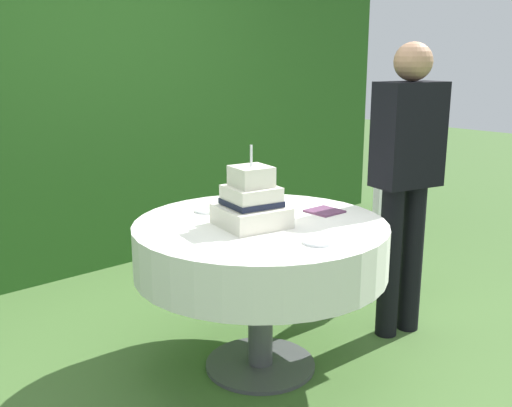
# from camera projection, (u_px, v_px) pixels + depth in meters

# --- Properties ---
(ground_plane) EXTENTS (20.00, 20.00, 0.00)m
(ground_plane) POSITION_uv_depth(u_px,v_px,m) (260.00, 366.00, 3.00)
(ground_plane) COLOR #476B33
(foliage_hedge) EXTENTS (6.18, 0.52, 2.55)m
(foliage_hedge) POSITION_uv_depth(u_px,v_px,m) (65.00, 92.00, 4.19)
(foliage_hedge) COLOR #28561E
(foliage_hedge) RESTS_ON ground_plane
(cake_table) EXTENTS (1.22, 1.22, 0.76)m
(cake_table) POSITION_uv_depth(u_px,v_px,m) (261.00, 248.00, 2.85)
(cake_table) COLOR #4C4C51
(cake_table) RESTS_ON ground_plane
(wedding_cake) EXTENTS (0.34, 0.34, 0.38)m
(wedding_cake) POSITION_uv_depth(u_px,v_px,m) (252.00, 203.00, 2.75)
(wedding_cake) COLOR silver
(wedding_cake) RESTS_ON cake_table
(serving_plate_near) EXTENTS (0.11, 0.11, 0.01)m
(serving_plate_near) POSITION_uv_depth(u_px,v_px,m) (274.00, 205.00, 3.13)
(serving_plate_near) COLOR white
(serving_plate_near) RESTS_ON cake_table
(serving_plate_far) EXTENTS (0.14, 0.14, 0.01)m
(serving_plate_far) POSITION_uv_depth(u_px,v_px,m) (319.00, 242.00, 2.51)
(serving_plate_far) COLOR white
(serving_plate_far) RESTS_ON cake_table
(serving_plate_left) EXTENTS (0.12, 0.12, 0.01)m
(serving_plate_left) POSITION_uv_depth(u_px,v_px,m) (207.00, 211.00, 3.02)
(serving_plate_left) COLOR white
(serving_plate_left) RESTS_ON cake_table
(napkin_stack) EXTENTS (0.16, 0.16, 0.01)m
(napkin_stack) POSITION_uv_depth(u_px,v_px,m) (324.00, 211.00, 3.01)
(napkin_stack) COLOR #603856
(napkin_stack) RESTS_ON cake_table
(garden_chair) EXTENTS (0.47, 0.47, 0.89)m
(garden_chair) POSITION_uv_depth(u_px,v_px,m) (374.00, 213.00, 3.82)
(garden_chair) COLOR white
(garden_chair) RESTS_ON ground_plane
(standing_person) EXTENTS (0.40, 0.28, 1.60)m
(standing_person) POSITION_uv_depth(u_px,v_px,m) (406.00, 171.00, 3.16)
(standing_person) COLOR black
(standing_person) RESTS_ON ground_plane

